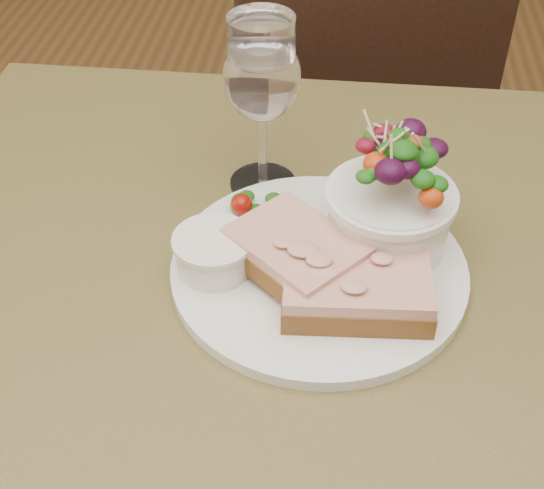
# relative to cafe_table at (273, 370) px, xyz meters

# --- Properties ---
(cafe_table) EXTENTS (0.80, 0.80, 0.75)m
(cafe_table) POSITION_rel_cafe_table_xyz_m (0.00, 0.00, 0.00)
(cafe_table) COLOR #4B4020
(cafe_table) RESTS_ON ground
(chair_far) EXTENTS (0.54, 0.54, 0.90)m
(chair_far) POSITION_rel_cafe_table_xyz_m (0.04, 0.74, -0.36)
(chair_far) COLOR black
(chair_far) RESTS_ON ground
(dinner_plate) EXTENTS (0.27, 0.27, 0.01)m
(dinner_plate) POSITION_rel_cafe_table_xyz_m (0.04, 0.04, 0.11)
(dinner_plate) COLOR white
(dinner_plate) RESTS_ON cafe_table
(sandwich_front) EXTENTS (0.13, 0.10, 0.03)m
(sandwich_front) POSITION_rel_cafe_table_xyz_m (0.07, -0.00, 0.13)
(sandwich_front) COLOR #512B15
(sandwich_front) RESTS_ON dinner_plate
(sandwich_back) EXTENTS (0.14, 0.14, 0.03)m
(sandwich_back) POSITION_rel_cafe_table_xyz_m (0.02, 0.02, 0.14)
(sandwich_back) COLOR #512B15
(sandwich_back) RESTS_ON dinner_plate
(ramekin) EXTENTS (0.07, 0.07, 0.04)m
(ramekin) POSITION_rel_cafe_table_xyz_m (-0.06, 0.02, 0.13)
(ramekin) COLOR white
(ramekin) RESTS_ON dinner_plate
(salad_bowl) EXTENTS (0.11, 0.11, 0.13)m
(salad_bowl) POSITION_rel_cafe_table_xyz_m (0.10, 0.07, 0.17)
(salad_bowl) COLOR white
(salad_bowl) RESTS_ON dinner_plate
(garnish) EXTENTS (0.05, 0.04, 0.02)m
(garnish) POSITION_rel_cafe_table_xyz_m (-0.03, 0.11, 0.12)
(garnish) COLOR #0A370A
(garnish) RESTS_ON dinner_plate
(wine_glass) EXTENTS (0.08, 0.08, 0.18)m
(wine_glass) POSITION_rel_cafe_table_xyz_m (-0.03, 0.17, 0.22)
(wine_glass) COLOR white
(wine_glass) RESTS_ON cafe_table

